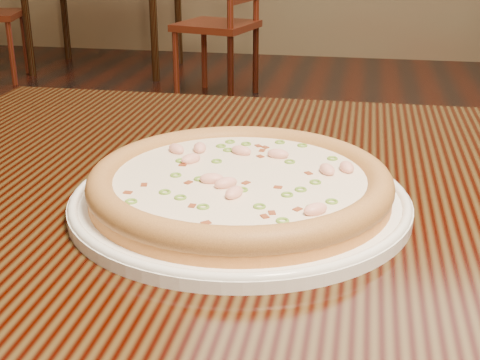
% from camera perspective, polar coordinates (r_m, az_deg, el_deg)
% --- Properties ---
extents(hero_table, '(1.20, 0.80, 0.75)m').
position_cam_1_polar(hero_table, '(0.77, 9.64, -8.25)').
color(hero_table, black).
rests_on(hero_table, ground).
extents(plate, '(0.35, 0.35, 0.02)m').
position_cam_1_polar(plate, '(0.68, -0.00, -1.66)').
color(plate, white).
rests_on(plate, hero_table).
extents(pizza, '(0.31, 0.31, 0.03)m').
position_cam_1_polar(pizza, '(0.68, 0.01, -0.23)').
color(pizza, '#D0823F').
rests_on(pizza, plate).
extents(chair_b, '(0.51, 0.51, 0.95)m').
position_cam_1_polar(chair_b, '(4.05, -1.33, 13.10)').
color(chair_b, '#522007').
rests_on(chair_b, ground).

